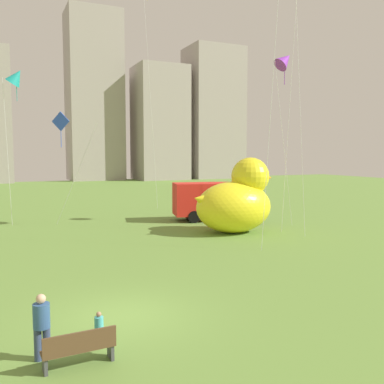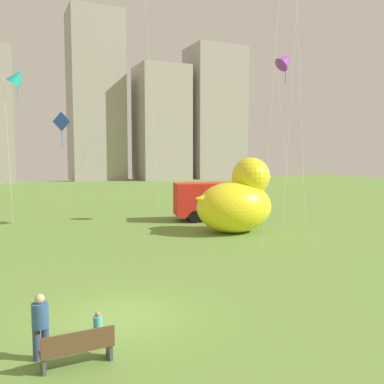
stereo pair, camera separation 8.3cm
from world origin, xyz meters
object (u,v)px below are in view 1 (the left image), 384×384
object	(u,v)px
kite_blue	(62,125)
kite_purple	(285,60)
giant_inflatable_duck	(237,201)
person_adult	(42,324)
park_bench	(79,347)
box_truck	(213,201)
person_child	(99,328)
kite_teal	(16,77)

from	to	relation	value
kite_blue	kite_purple	distance (m)	16.01
kite_purple	giant_inflatable_duck	bearing A→B (deg)	-160.69
person_adult	park_bench	bearing A→B (deg)	-43.51
person_adult	kite_blue	distance (m)	19.76
box_truck	person_adult	bearing A→B (deg)	-127.83
park_bench	person_child	bearing A→B (deg)	52.36
person_child	kite_blue	size ratio (longest dim) A/B	0.12
giant_inflatable_duck	kite_teal	size ratio (longest dim) A/B	0.52
person_child	box_truck	distance (m)	21.84
kite_blue	kite_purple	world-z (taller)	kite_purple
park_bench	person_adult	bearing A→B (deg)	136.49
box_truck	park_bench	bearing A→B (deg)	-125.19
kite_purple	kite_teal	distance (m)	19.13
kite_teal	person_adult	bearing A→B (deg)	-91.47
person_child	kite_purple	xyz separation A→B (m)	(16.43, 14.43, 11.07)
person_child	box_truck	size ratio (longest dim) A/B	0.14
kite_blue	kite_purple	xyz separation A→B (m)	(14.77, -4.03, 4.69)
person_adult	box_truck	world-z (taller)	box_truck
giant_inflatable_duck	person_child	bearing A→B (deg)	-132.35
park_bench	giant_inflatable_duck	size ratio (longest dim) A/B	0.30
box_truck	kite_teal	xyz separation A→B (m)	(-13.37, 4.74, 9.05)
person_adult	person_child	xyz separation A→B (m)	(1.42, 0.11, -0.39)
kite_blue	park_bench	bearing A→B (deg)	-96.81
person_child	kite_purple	distance (m)	24.51
kite_purple	park_bench	bearing A→B (deg)	-138.19
park_bench	giant_inflatable_duck	bearing A→B (deg)	47.93
giant_inflatable_duck	kite_purple	size ratio (longest dim) A/B	0.47
person_adult	giant_inflatable_duck	xyz separation A→B (m)	(13.04, 12.86, 1.14)
park_bench	kite_teal	xyz separation A→B (m)	(-0.19, 23.44, 10.02)
person_child	kite_blue	distance (m)	19.61
park_bench	person_adult	xyz separation A→B (m)	(-0.77, 0.73, 0.44)
person_child	kite_teal	bearing A→B (deg)	92.12
kite_purple	kite_teal	bearing A→B (deg)	154.69
kite_teal	kite_purple	bearing A→B (deg)	-25.31
person_adult	person_child	world-z (taller)	person_adult
person_child	giant_inflatable_duck	distance (m)	17.32
park_bench	kite_teal	world-z (taller)	kite_teal
kite_blue	box_truck	bearing A→B (deg)	-3.21
person_adult	kite_teal	xyz separation A→B (m)	(0.58, 22.71, 9.58)
person_adult	kite_purple	distance (m)	25.38
park_bench	box_truck	xyz separation A→B (m)	(13.19, 18.70, 0.97)
giant_inflatable_duck	kite_purple	xyz separation A→B (m)	(4.81, 1.69, 9.55)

